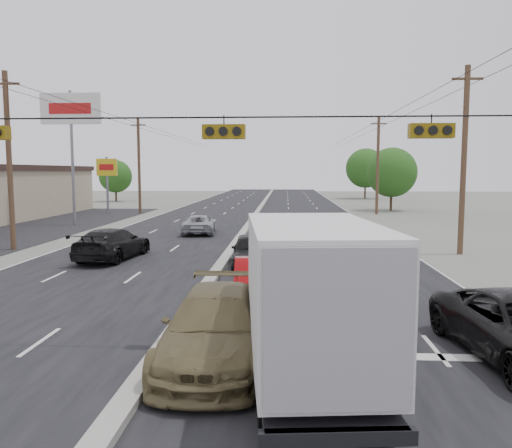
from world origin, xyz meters
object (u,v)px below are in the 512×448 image
Objects in this scene: pole_sign_far at (107,172)px; tan_sedan at (216,327)px; utility_pole_right_c at (378,165)px; oncoming_far at (199,224)px; pole_sign_billboard at (71,117)px; tree_right_mid at (392,172)px; utility_pole_left_b at (9,160)px; red_sedan at (257,281)px; oncoming_near at (113,244)px; utility_pole_left_c at (139,165)px; queue_car_b at (297,263)px; utility_pole_right_b at (464,159)px; tree_right_far at (366,168)px; queue_car_a at (251,251)px; tree_left_far at (115,176)px; box_truck at (308,298)px.

pole_sign_far is 1.05× the size of tan_sedan.
utility_pole_right_c is 23.58m from oncoming_far.
pole_sign_billboard is 1.54× the size of tree_right_mid.
utility_pole_left_b is 2.29× the size of red_sedan.
oncoming_near is at bearing 130.75° from red_sedan.
utility_pole_left_c is 2.11× the size of queue_car_b.
queue_car_b reaches higher than red_sedan.
utility_pole_right_b is at bearing 46.47° from queue_car_b.
tree_right_far is at bearing 62.61° from utility_pole_left_b.
utility_pole_left_b is 1.76× the size of tan_sedan.
utility_pole_right_b is at bearing 17.40° from queue_car_a.
queue_car_b is (-9.00, -32.41, -4.33)m from utility_pole_right_c.
queue_car_a is at bearing -64.57° from tree_left_far.
pole_sign_far is at bearing 116.99° from queue_car_a.
pole_sign_billboard is 24.87m from queue_car_a.
utility_pole_left_c is at bearing -69.20° from oncoming_near.
queue_car_b is (25.50, -52.41, -2.93)m from tree_left_far.
tan_sedan is (-11.10, -41.00, -4.28)m from utility_pole_right_c.
tree_right_far is (38.00, 10.00, 1.24)m from tree_left_far.
utility_pole_right_b is at bearing -90.00° from utility_pole_right_c.
pole_sign_far is (-28.50, -0.00, -0.70)m from utility_pole_right_c.
box_truck is 2.48m from tan_sedan.
pole_sign_far is 0.98× the size of tree_left_far.
oncoming_near reaches higher than queue_car_a.
utility_pole_left_b and utility_pole_right_b have the same top height.
queue_car_a is 3.74m from queue_car_b.
pole_sign_far is 34.28m from queue_car_a.
pole_sign_far is at bearing -136.85° from tree_right_far.
tan_sedan is (13.90, -16.00, -4.28)m from utility_pole_left_b.
utility_pole_right_b is 55.11m from tree_right_far.
utility_pole_left_b is at bearing -90.00° from utility_pole_left_c.
oncoming_near is at bearing 159.96° from queue_car_b.
utility_pole_left_c is 1.63× the size of tree_left_far.
tree_left_far is at bearing 106.70° from pole_sign_far.
utility_pole_left_c is 36.40m from queue_car_b.
utility_pole_left_c is 2.07× the size of oncoming_far.
utility_pole_right_b is 56.72m from tree_left_far.
tan_sedan is 1.04× the size of oncoming_near.
pole_sign_billboard reaches higher than box_truck.
box_truck is at bearing -99.86° from tree_right_far.
queue_car_a is 7.38m from oncoming_near.
queue_car_a is at bearing -103.80° from tree_right_far.
tree_right_mid is (2.50, 30.00, -0.77)m from utility_pole_right_b.
box_truck is at bearing -46.49° from utility_pole_left_b.
pole_sign_billboard is 2.32× the size of queue_car_b.
pole_sign_billboard is at bearing -76.81° from tree_left_far.
tan_sedan is at bearing -69.01° from tree_left_far.
queue_car_a is at bearing -47.32° from pole_sign_billboard.
box_truck is 1.48× the size of queue_car_b.
utility_pole_left_b is at bearing -14.54° from oncoming_near.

